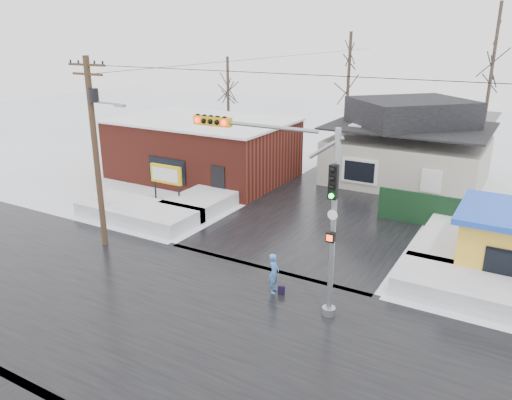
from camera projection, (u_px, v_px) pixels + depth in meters
The scene contains 18 objects.
ground at pixel (193, 324), 17.97m from camera, with size 120.00×120.00×0.00m, color white.
road_ns at pixel (193, 323), 17.97m from camera, with size 10.00×120.00×0.02m, color black.
road_ew at pixel (193, 323), 17.97m from camera, with size 120.00×10.00×0.02m, color black.
snowbank_nw at pixel (139, 212), 27.84m from camera, with size 7.00×3.00×0.80m, color white.
snowbank_ne at pixel (489, 292), 19.32m from camera, with size 7.00×3.00×0.80m, color white.
snowbank_nside_w at pixel (219, 194), 31.00m from camera, with size 3.00×8.00×0.80m, color white.
snowbank_nside_e at pixel (456, 238), 24.37m from camera, with size 3.00×8.00×0.80m, color white.
traffic_signal at pixel (293, 192), 17.79m from camera, with size 6.05×0.68×7.00m.
utility_pole at pixel (96, 143), 22.95m from camera, with size 3.15×0.44×9.00m.
brick_building at pixel (203, 148), 35.63m from camera, with size 12.20×8.20×4.12m.
marquee_sign at pixel (166, 176), 29.40m from camera, with size 2.20×0.21×2.55m.
house at pixel (408, 145), 34.23m from camera, with size 10.40×8.40×5.76m.
fence at pixel (454, 214), 26.09m from camera, with size 8.00×0.12×1.80m, color black.
tree_far_left at pixel (350, 59), 38.64m from camera, with size 3.00×3.00×10.00m.
tree_far_mid at pixel (496, 38), 35.04m from camera, with size 3.00×3.00×12.00m.
tree_far_west at pixel (228, 76), 42.24m from camera, with size 3.00×3.00×8.00m.
pedestrian at pixel (274, 274), 19.87m from camera, with size 0.61×0.40×1.67m, color #457AC2.
shopping_bag at pixel (281, 291), 19.90m from camera, with size 0.28×0.12×0.35m, color black.
Camera 1 is at (9.75, -12.37, 9.99)m, focal length 35.00 mm.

